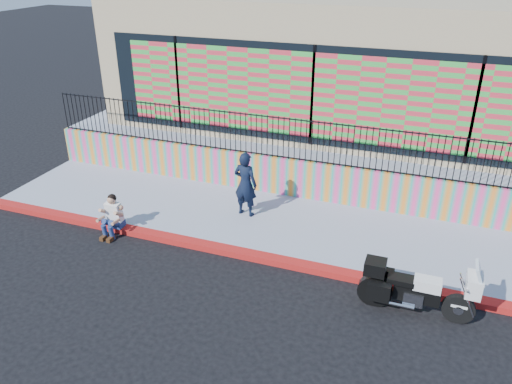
% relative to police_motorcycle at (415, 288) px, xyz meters
% --- Properties ---
extents(ground, '(90.00, 90.00, 0.00)m').
position_rel_police_motorcycle_xyz_m(ground, '(-3.42, 0.69, -0.58)').
color(ground, black).
rests_on(ground, ground).
extents(red_curb, '(16.00, 0.30, 0.15)m').
position_rel_police_motorcycle_xyz_m(red_curb, '(-3.42, 0.69, -0.50)').
color(red_curb, '#B1270C').
rests_on(red_curb, ground).
extents(sidewalk, '(16.00, 3.00, 0.15)m').
position_rel_police_motorcycle_xyz_m(sidewalk, '(-3.42, 2.34, -0.50)').
color(sidewalk, '#9399B0').
rests_on(sidewalk, ground).
extents(mural_wall, '(16.00, 0.20, 1.10)m').
position_rel_police_motorcycle_xyz_m(mural_wall, '(-3.42, 3.94, 0.12)').
color(mural_wall, '#FF4391').
rests_on(mural_wall, sidewalk).
extents(metal_fence, '(15.80, 0.04, 1.20)m').
position_rel_police_motorcycle_xyz_m(metal_fence, '(-3.42, 3.94, 1.27)').
color(metal_fence, black).
rests_on(metal_fence, mural_wall).
extents(elevated_platform, '(16.00, 10.00, 1.25)m').
position_rel_police_motorcycle_xyz_m(elevated_platform, '(-3.42, 9.04, 0.05)').
color(elevated_platform, '#9399B0').
rests_on(elevated_platform, ground).
extents(storefront_building, '(14.00, 8.06, 4.00)m').
position_rel_police_motorcycle_xyz_m(storefront_building, '(-3.42, 8.82, 2.67)').
color(storefront_building, tan).
rests_on(storefront_building, elevated_platform).
extents(police_motorcycle, '(2.22, 0.73, 1.38)m').
position_rel_police_motorcycle_xyz_m(police_motorcycle, '(0.00, 0.00, 0.00)').
color(police_motorcycle, black).
rests_on(police_motorcycle, ground).
extents(police_officer, '(0.69, 0.50, 1.76)m').
position_rel_police_motorcycle_xyz_m(police_officer, '(-4.50, 2.41, 0.45)').
color(police_officer, black).
rests_on(police_officer, sidewalk).
extents(seated_man, '(0.54, 0.71, 1.06)m').
position_rel_police_motorcycle_xyz_m(seated_man, '(-7.36, 0.46, -0.13)').
color(seated_man, navy).
rests_on(seated_man, ground).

